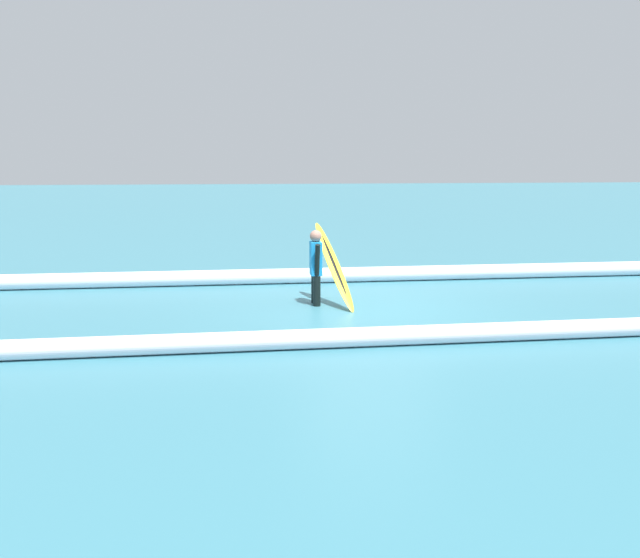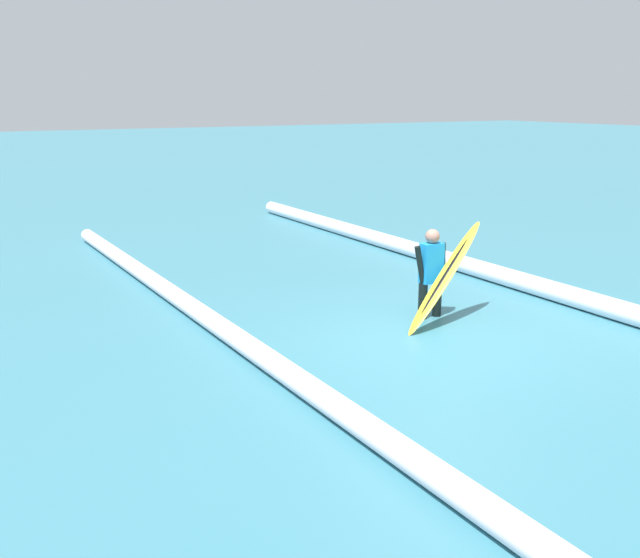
{
  "view_description": "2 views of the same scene",
  "coord_description": "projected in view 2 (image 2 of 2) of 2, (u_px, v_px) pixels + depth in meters",
  "views": [
    {
      "loc": [
        2.69,
        12.55,
        2.66
      ],
      "look_at": [
        1.15,
        1.57,
        0.84
      ],
      "focal_mm": 40.74,
      "sensor_mm": 36.0,
      "label": 1
    },
    {
      "loc": [
        -7.33,
        6.16,
        3.33
      ],
      "look_at": [
        1.02,
        1.33,
        0.84
      ],
      "focal_mm": 39.8,
      "sensor_mm": 36.0,
      "label": 2
    }
  ],
  "objects": [
    {
      "name": "surfboard",
      "position": [
        445.0,
        276.0,
        10.55
      ],
      "size": [
        0.67,
        1.7,
        1.49
      ],
      "color": "yellow",
      "rests_on": "ground_plane"
    },
    {
      "name": "wave_crest_foreground",
      "position": [
        499.0,
        275.0,
        12.97
      ],
      "size": [
        18.87,
        0.37,
        0.33
      ],
      "primitive_type": "cylinder",
      "rotation": [
        0.0,
        1.57,
        0.0
      ],
      "color": "white",
      "rests_on": "ground_plane"
    },
    {
      "name": "surfer",
      "position": [
        431.0,
        269.0,
        10.83
      ],
      "size": [
        0.22,
        0.59,
        1.39
      ],
      "rotation": [
        0.0,
        0.0,
        1.56
      ],
      "color": "black",
      "rests_on": "ground_plane"
    },
    {
      "name": "wave_crest_midground",
      "position": [
        226.0,
        331.0,
        9.93
      ],
      "size": [
        16.45,
        0.48,
        0.28
      ],
      "primitive_type": "cylinder",
      "rotation": [
        0.0,
        1.57,
        0.01
      ],
      "color": "white",
      "rests_on": "ground_plane"
    },
    {
      "name": "ground_plane",
      "position": [
        438.0,
        340.0,
        9.97
      ],
      "size": [
        138.02,
        138.02,
        0.0
      ],
      "primitive_type": "plane",
      "color": "teal"
    }
  ]
}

